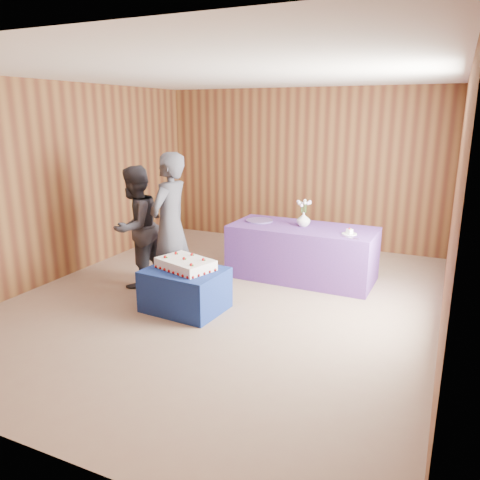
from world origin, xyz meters
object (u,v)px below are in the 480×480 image
Objects in this scene: vase at (303,219)px; guest_left at (170,225)px; serving_table at (302,253)px; guest_right at (136,227)px; sheet_cake at (186,264)px; cake_table at (185,290)px.

guest_left reaches higher than vase.
serving_table is 0.47m from vase.
sheet_cake is at bearing 66.46° from guest_right.
vase reaches higher than cake_table.
serving_table reaches higher than sheet_cake.
vase is at bearing 121.36° from guest_right.
vase reaches higher than serving_table.
serving_table is 1.87m from sheet_cake.
serving_table is at bearing -81.62° from vase.
serving_table is at bearing 120.59° from guest_right.
serving_table is at bearing 78.24° from sheet_cake.
guest_right is (-1.95, -1.21, -0.04)m from vase.
serving_table is 10.21× the size of vase.
sheet_cake is 0.67m from guest_left.
vase is at bearing 65.73° from cake_table.
guest_left reaches higher than sheet_cake.
guest_right is (-1.95, -1.18, 0.44)m from serving_table.
guest_right reaches higher than serving_table.
serving_table is at bearing 132.07° from guest_left.
serving_table is 2.56× the size of sheet_cake.
vase is at bearing 132.93° from guest_left.
vase is 1.87m from guest_left.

